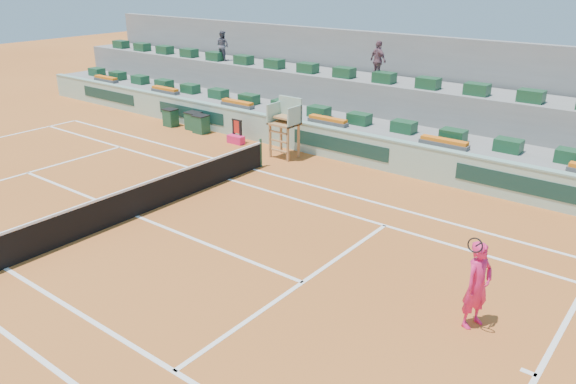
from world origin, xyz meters
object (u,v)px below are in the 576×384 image
drink_cooler_a (201,124)px  tennis_player (477,285)px  umpire_chair (286,119)px  player_bag (236,139)px

drink_cooler_a → tennis_player: bearing=-24.2°
drink_cooler_a → tennis_player: 17.07m
umpire_chair → tennis_player: size_ratio=1.05×
umpire_chair → player_bag: bearing=178.2°
drink_cooler_a → umpire_chair: bearing=-3.7°
umpire_chair → tennis_player: bearing=-32.8°
umpire_chair → tennis_player: umpire_chair is taller
drink_cooler_a → player_bag: bearing=-5.8°
player_bag → tennis_player: (13.15, -6.74, 0.81)m
player_bag → drink_cooler_a: (-2.42, 0.25, 0.25)m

